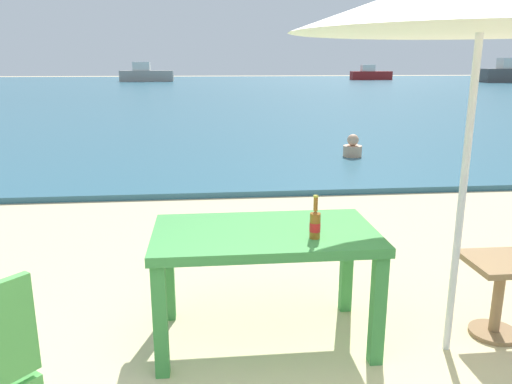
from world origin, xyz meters
The scene contains 7 objects.
sea_water centered at (0.00, 30.00, 0.04)m, with size 120.00×50.00×0.08m, color #2D6075.
picnic_table_green centered at (-0.20, 1.45, 0.65)m, with size 1.40×0.80×0.76m.
beer_bottle_amber centered at (0.08, 1.27, 0.85)m, with size 0.07×0.07×0.26m.
side_table_wood centered at (1.34, 1.34, 0.35)m, with size 0.44×0.44×0.54m.
swimmer_person centered at (2.12, 7.37, 0.24)m, with size 0.34×0.34×0.41m.
boat_ferry centered at (-5.29, 41.83, 0.64)m, with size 4.32×1.18×1.57m.
boat_barge centered at (14.36, 43.66, 0.56)m, with size 3.64×0.99×1.32m.
Camera 1 is at (-0.56, -1.54, 1.79)m, focal length 35.43 mm.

